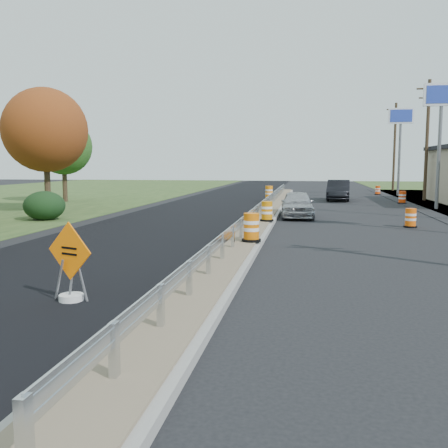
% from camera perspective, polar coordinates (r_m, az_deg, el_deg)
% --- Properties ---
extents(ground, '(140.00, 140.00, 0.00)m').
position_cam_1_polar(ground, '(18.05, 1.96, -2.32)').
color(ground, black).
rests_on(ground, ground).
extents(milled_overlay, '(7.20, 120.00, 0.01)m').
position_cam_1_polar(milled_overlay, '(28.62, -4.15, 1.08)').
color(milled_overlay, black).
rests_on(milled_overlay, ground).
extents(median, '(1.60, 55.00, 0.23)m').
position_cam_1_polar(median, '(25.92, 4.29, 0.71)').
color(median, gray).
rests_on(median, ground).
extents(guardrail, '(0.10, 46.15, 0.72)m').
position_cam_1_polar(guardrail, '(26.85, 4.50, 2.24)').
color(guardrail, silver).
rests_on(guardrail, median).
extents(pylon_sign_mid, '(2.20, 0.30, 7.90)m').
position_cam_1_polar(pylon_sign_mid, '(34.82, 23.59, 12.22)').
color(pylon_sign_mid, slate).
rests_on(pylon_sign_mid, ground).
extents(pylon_sign_north, '(2.20, 0.30, 7.90)m').
position_cam_1_polar(pylon_sign_north, '(48.49, 19.54, 10.72)').
color(pylon_sign_north, slate).
rests_on(pylon_sign_north, ground).
extents(utility_pole_nmid, '(1.90, 0.26, 9.40)m').
position_cam_1_polar(utility_pole_nmid, '(42.71, 22.19, 9.11)').
color(utility_pole_nmid, '#473523').
rests_on(utility_pole_nmid, ground).
extents(utility_pole_north, '(1.90, 0.26, 9.40)m').
position_cam_1_polar(utility_pole_north, '(57.44, 18.91, 8.54)').
color(utility_pole_north, '#473523').
rests_on(utility_pole_north, ground).
extents(hedge_north, '(2.09, 2.09, 1.52)m').
position_cam_1_polar(hedge_north, '(27.24, -19.84, 1.99)').
color(hedge_north, black).
rests_on(hedge_north, ground).
extents(tree_near_red, '(4.95, 4.95, 7.35)m').
position_cam_1_polar(tree_near_red, '(31.69, -19.76, 10.05)').
color(tree_near_red, '#473523').
rests_on(tree_near_red, ground).
extents(tree_near_back, '(4.29, 4.29, 6.37)m').
position_cam_1_polar(tree_near_back, '(40.12, -17.88, 8.43)').
color(tree_near_back, '#473523').
rests_on(tree_near_back, ground).
extents(caution_sign, '(1.15, 0.51, 1.69)m').
position_cam_1_polar(caution_sign, '(11.02, -17.12, -6.27)').
color(caution_sign, white).
rests_on(caution_sign, ground).
extents(barrel_median_near, '(0.67, 0.67, 0.98)m').
position_cam_1_polar(barrel_median_near, '(17.14, 3.14, -0.45)').
color(barrel_median_near, black).
rests_on(barrel_median_near, median).
extents(barrel_median_mid, '(0.63, 0.63, 0.93)m').
position_cam_1_polar(barrel_median_mid, '(23.36, 4.93, 1.42)').
color(barrel_median_mid, black).
rests_on(barrel_median_mid, median).
extents(barrel_median_far, '(0.69, 0.69, 1.01)m').
position_cam_1_polar(barrel_median_far, '(38.02, 5.16, 3.56)').
color(barrel_median_far, black).
rests_on(barrel_median_far, median).
extents(barrel_shoulder_near, '(0.60, 0.60, 0.87)m').
position_cam_1_polar(barrel_shoulder_near, '(24.27, 20.54, 0.61)').
color(barrel_shoulder_near, black).
rests_on(barrel_shoulder_near, ground).
extents(barrel_shoulder_mid, '(0.63, 0.63, 0.93)m').
position_cam_1_polar(barrel_shoulder_mid, '(38.86, 19.70, 2.86)').
color(barrel_shoulder_mid, black).
rests_on(barrel_shoulder_mid, ground).
extents(barrel_shoulder_far, '(0.57, 0.57, 0.83)m').
position_cam_1_polar(barrel_shoulder_far, '(49.70, 17.15, 3.69)').
color(barrel_shoulder_far, black).
rests_on(barrel_shoulder_far, ground).
extents(car_silver, '(1.95, 4.34, 1.45)m').
position_cam_1_polar(car_silver, '(27.25, 8.37, 2.25)').
color(car_silver, '#B3B2B7').
rests_on(car_silver, ground).
extents(car_dark_mid, '(2.09, 5.06, 1.63)m').
position_cam_1_polar(car_dark_mid, '(40.87, 12.95, 3.79)').
color(car_dark_mid, black).
rests_on(car_dark_mid, ground).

